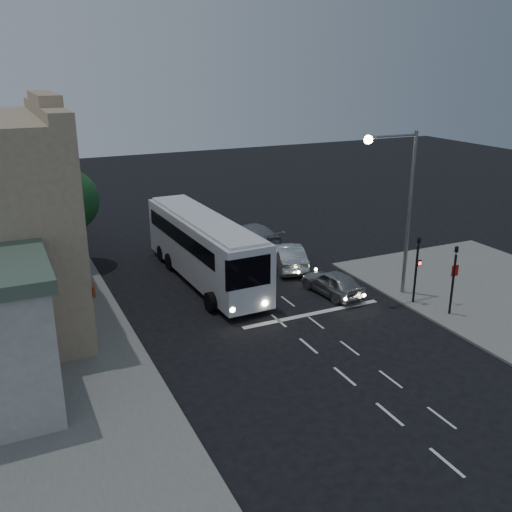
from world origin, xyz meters
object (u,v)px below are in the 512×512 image
tour_bus (204,246)px  regulatory_sign (454,278)px  car_suv (333,283)px  car_sedan_a (287,256)px  traffic_signal_side (454,272)px  streetlight (401,196)px  traffic_signal_main (417,262)px  car_sedan_b (250,235)px  street_tree (66,198)px

tour_bus → regulatory_sign: 14.15m
car_suv → car_sedan_a: bearing=-94.1°
car_sedan_a → traffic_signal_side: size_ratio=1.18×
tour_bus → streetlight: size_ratio=1.43×
regulatory_sign → traffic_signal_main: bearing=149.2°
car_sedan_b → street_tree: street_tree is taller
car_suv → car_sedan_b: bearing=-94.4°
car_sedan_a → car_sedan_b: bearing=-72.9°
car_suv → street_tree: bearing=-48.6°
car_suv → street_tree: street_tree is taller
car_suv → regulatory_sign: regulatory_sign is taller
car_sedan_a → traffic_signal_main: (3.48, -8.05, 1.62)m
regulatory_sign → streetlight: streetlight is taller
car_suv → street_tree: 17.27m
car_sedan_b → streetlight: bearing=97.1°
traffic_signal_main → traffic_signal_side: size_ratio=1.00×
car_sedan_b → streetlight: streetlight is taller
regulatory_sign → car_sedan_a: bearing=119.8°
car_sedan_a → car_suv: bearing=107.6°
car_sedan_b → regulatory_sign: bearing=101.6°
car_sedan_a → traffic_signal_side: bearing=127.5°
streetlight → street_tree: streetlight is taller
car_sedan_a → regulatory_sign: 10.47m
streetlight → street_tree: bearing=140.5°
car_sedan_a → street_tree: (-12.33, 6.20, 3.70)m
traffic_signal_main → street_tree: 21.38m
streetlight → regulatory_sign: bearing=-51.3°
car_sedan_a → traffic_signal_main: size_ratio=1.18×
car_sedan_a → streetlight: (3.22, -6.62, 4.94)m
car_suv → streetlight: size_ratio=0.46×
car_suv → traffic_signal_main: (3.24, -3.02, 1.71)m
traffic_signal_side → street_tree: bearing=135.5°
car_sedan_b → traffic_signal_main: (3.68, -13.19, 1.60)m
street_tree → tour_bus: bearing=-41.2°
traffic_signal_side → streetlight: (-0.96, 3.40, 3.31)m
traffic_signal_main → traffic_signal_side: same height
tour_bus → car_sedan_a: tour_bus is taller
car_suv → regulatory_sign: bearing=133.8°
car_suv → street_tree: (-12.57, 11.22, 3.79)m
tour_bus → streetlight: bearing=-40.2°
streetlight → street_tree: 20.19m
car_suv → traffic_signal_main: size_ratio=1.02×
regulatory_sign → streetlight: 5.18m
car_sedan_a → streetlight: streetlight is taller
tour_bus → traffic_signal_side: size_ratio=3.15×
street_tree → regulatory_sign: bearing=-41.1°
tour_bus → traffic_signal_main: traffic_signal_main is taller
tour_bus → car_sedan_b: tour_bus is taller
tour_bus → street_tree: 9.39m
traffic_signal_main → car_sedan_b: bearing=105.6°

